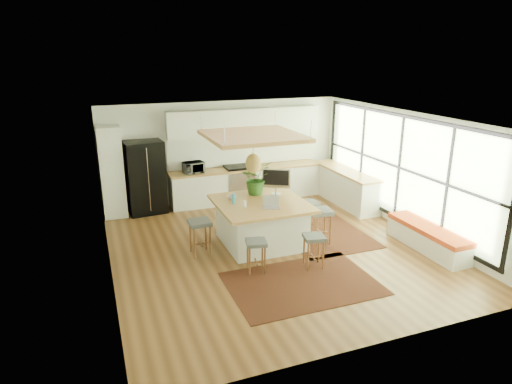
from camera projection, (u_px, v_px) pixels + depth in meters
name	position (u px, v px, depth m)	size (l,w,h in m)	color
floor	(273.00, 248.00, 9.35)	(7.00, 7.00, 0.00)	brown
ceiling	(275.00, 119.00, 8.54)	(7.00, 7.00, 0.00)	white
wall_back	(224.00, 151.00, 12.07)	(6.50, 6.50, 0.00)	silver
wall_front	(378.00, 258.00, 5.82)	(6.50, 6.50, 0.00)	silver
wall_left	(105.00, 205.00, 7.85)	(7.00, 7.00, 0.00)	silver
wall_right	(407.00, 171.00, 10.04)	(7.00, 7.00, 0.00)	silver
window_wall	(406.00, 169.00, 10.02)	(0.10, 6.20, 2.60)	black
pantry	(112.00, 172.00, 10.85)	(0.55, 0.60, 2.25)	silver
back_counter_base	(247.00, 185.00, 12.24)	(4.20, 0.60, 0.88)	silver
back_counter_top	(247.00, 168.00, 12.10)	(4.24, 0.64, 0.05)	#A17039
backsplash	(243.00, 150.00, 12.23)	(4.20, 0.02, 0.80)	white
upper_cabinets	(245.00, 122.00, 11.85)	(4.20, 0.34, 0.70)	silver
range	(238.00, 183.00, 12.14)	(0.76, 0.62, 1.00)	#A5A5AA
right_counter_base	(345.00, 187.00, 11.99)	(0.60, 2.50, 0.88)	silver
right_counter_top	(346.00, 171.00, 11.85)	(0.64, 2.54, 0.05)	#A17039
window_bench	(427.00, 238.00, 9.20)	(0.52, 2.00, 0.50)	silver
ceiling_panel	(253.00, 149.00, 8.99)	(1.86, 1.86, 0.80)	#A17039
rug_near	(302.00, 283.00, 7.89)	(2.60, 1.80, 0.01)	black
rug_right	(320.00, 231.00, 10.18)	(1.80, 2.60, 0.01)	black
fridge	(145.00, 177.00, 11.16)	(0.92, 0.72, 1.84)	black
island	(261.00, 223.00, 9.43)	(1.85, 1.85, 0.93)	#A17039
stool_near_left	(256.00, 254.00, 8.23)	(0.37, 0.37, 0.63)	#464B4E
stool_near_right	(314.00, 250.00, 8.41)	(0.38, 0.38, 0.65)	#464B4E
stool_right_front	(320.00, 227.00, 9.49)	(0.45, 0.45, 0.76)	#464B4E
stool_right_back	(309.00, 213.00, 10.34)	(0.38, 0.38, 0.64)	#464B4E
stool_left_side	(200.00, 238.00, 8.96)	(0.43, 0.43, 0.72)	#464B4E
laptop	(271.00, 202.00, 8.91)	(0.33, 0.35, 0.25)	#A5A5AA
monitor	(276.00, 183.00, 9.74)	(0.63, 0.22, 0.58)	#A5A5AA
microwave	(193.00, 166.00, 11.52)	(0.52, 0.29, 0.35)	#A5A5AA
island_plant	(256.00, 181.00, 9.76)	(0.65, 0.72, 0.56)	#1E4C19
island_bowl	(232.00, 198.00, 9.49)	(0.22, 0.22, 0.05)	silver
island_bottle_0	(234.00, 199.00, 9.17)	(0.07, 0.07, 0.19)	#39B3E5
island_bottle_1	(245.00, 202.00, 8.99)	(0.07, 0.07, 0.19)	white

